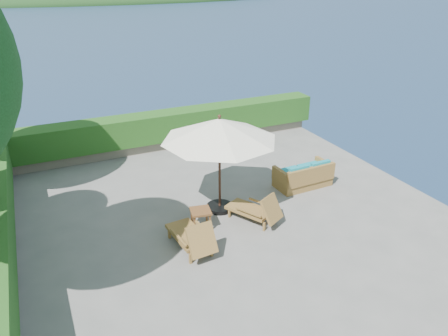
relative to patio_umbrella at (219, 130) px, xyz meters
name	(u,v)px	position (x,y,z in m)	size (l,w,h in m)	color
ground	(226,218)	(-0.04, -0.52, -2.34)	(12.00, 12.00, 0.00)	gray
foundation	(226,265)	(-0.04, -0.52, -3.89)	(12.00, 12.00, 3.00)	#60574C
ocean	(226,304)	(-0.04, -0.52, -5.34)	(600.00, 600.00, 0.00)	#182D4B
planter_wall_far	(163,143)	(-0.04, 5.08, -2.16)	(12.00, 0.60, 0.36)	gray
hedge_far	(162,126)	(-0.04, 5.08, -1.49)	(12.40, 0.90, 1.00)	#1F4714
patio_umbrella	(219,130)	(0.00, 0.00, 0.00)	(3.55, 3.55, 2.77)	black
lounge_left	(192,236)	(-1.39, -1.50, -1.95)	(0.81, 1.65, 0.92)	olive
lounge_right	(256,210)	(0.61, -1.00, -1.98)	(1.24, 1.60, 0.86)	olive
side_table	(201,213)	(-0.85, -0.70, -1.90)	(0.59, 0.59, 0.54)	brown
wicker_loveseat	(304,177)	(2.92, 0.19, -2.01)	(1.76, 0.95, 0.85)	olive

